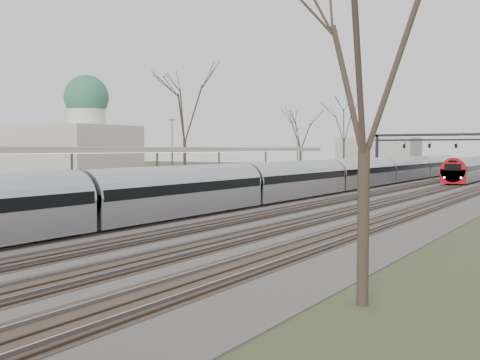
% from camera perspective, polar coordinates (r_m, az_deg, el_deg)
% --- Properties ---
extents(track_bed, '(24.00, 160.00, 0.22)m').
position_cam_1_polar(track_bed, '(57.41, 13.06, -1.02)').
color(track_bed, '#474442').
rests_on(track_bed, ground).
extents(platform, '(3.50, 69.00, 1.00)m').
position_cam_1_polar(platform, '(45.98, -5.09, -1.39)').
color(platform, '#9E9B93').
rests_on(platform, ground).
extents(canopy, '(4.10, 50.00, 3.11)m').
position_cam_1_polar(canopy, '(42.29, -8.74, 2.86)').
color(canopy, slate).
rests_on(canopy, platform).
extents(dome_building, '(10.00, 8.00, 10.30)m').
position_cam_1_polar(dome_building, '(54.66, -15.55, 2.59)').
color(dome_building, beige).
rests_on(dome_building, ground).
extents(signal_gantry, '(21.00, 0.59, 6.08)m').
position_cam_1_polar(signal_gantry, '(86.27, 19.37, 3.43)').
color(signal_gantry, black).
rests_on(signal_gantry, ground).
extents(tree_west_far, '(5.50, 5.50, 11.33)m').
position_cam_1_polar(tree_west_far, '(59.15, -5.29, 6.87)').
color(tree_west_far, '#2D231C').
rests_on(tree_west_far, ground).
extents(tree_east_near, '(4.50, 4.50, 9.27)m').
position_cam_1_polar(tree_east_near, '(15.51, 11.78, 12.38)').
color(tree_east_near, '#2D231C').
rests_on(tree_east_near, ground).
extents(train_near, '(2.62, 90.21, 3.05)m').
position_cam_1_polar(train_near, '(53.64, 8.61, 0.26)').
color(train_near, '#A4A6AE').
rests_on(train_near, ground).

